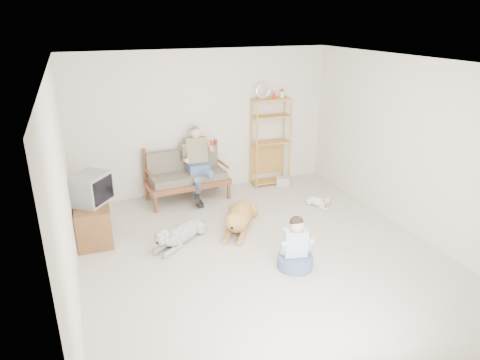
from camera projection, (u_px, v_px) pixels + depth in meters
name	position (u px, v px, depth m)	size (l,w,h in m)	color
floor	(262.00, 254.00, 6.21)	(5.50, 5.50, 0.00)	beige
ceiling	(266.00, 63.00, 5.24)	(5.50, 5.50, 0.00)	white
wall_back	(205.00, 122.00, 8.12)	(5.00, 5.00, 0.00)	beige
wall_front	(408.00, 275.00, 3.33)	(5.00, 5.00, 0.00)	beige
wall_left	(64.00, 193.00, 4.89)	(5.50, 5.50, 0.00)	beige
wall_right	(412.00, 148.00, 6.57)	(5.50, 5.50, 0.00)	beige
loveseat	(186.00, 174.00, 7.97)	(1.55, 0.81, 0.95)	brown
man	(198.00, 168.00, 7.82)	(0.52, 0.75, 1.21)	#55719C
etagere	(271.00, 141.00, 8.55)	(0.78, 0.34, 2.06)	#BB8B3B
book_stack	(282.00, 181.00, 8.75)	(0.25, 0.18, 0.16)	silver
tv_stand	(93.00, 221.00, 6.54)	(0.53, 0.92, 0.60)	brown
crt_tv	(91.00, 189.00, 6.39)	(0.69, 0.70, 0.46)	gray
wall_outlet	(143.00, 183.00, 8.06)	(0.12, 0.02, 0.08)	white
golden_retriever	(239.00, 217.00, 6.93)	(0.91, 1.40, 0.47)	#AE843C
shaggy_dog	(180.00, 233.00, 6.48)	(1.05, 0.92, 0.39)	white
terrier	(320.00, 202.00, 7.74)	(0.33, 0.56, 0.23)	white
child	(295.00, 249.00, 5.81)	(0.49, 0.49, 0.77)	#55719C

